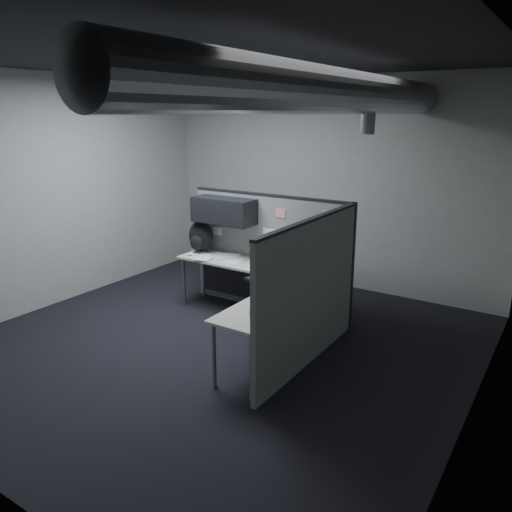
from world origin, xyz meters
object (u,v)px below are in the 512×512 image
Objects in this scene: desk at (260,282)px; monitor at (308,254)px; phone at (273,304)px; backpack at (201,237)px; keyboard at (261,277)px.

monitor reaches higher than desk.
phone is 2.34m from backpack.
desk is 1.15m from phone.
monitor reaches higher than keyboard.
backpack is at bearing 137.66° from keyboard.
phone is at bearing -70.96° from keyboard.
desk is 0.25m from keyboard.
monitor is 1.43× the size of keyboard.
keyboard is 2.13× the size of phone.
keyboard is 1.49m from backpack.
phone is at bearing -26.64° from backpack.
monitor is 0.65m from keyboard.
desk is at bearing -139.33° from monitor.
keyboard is at bearing 144.28° from phone.
phone is at bearing -65.53° from monitor.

